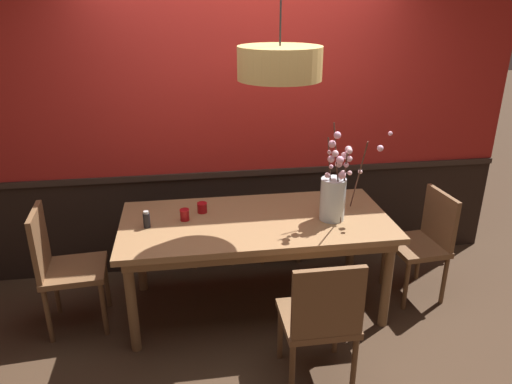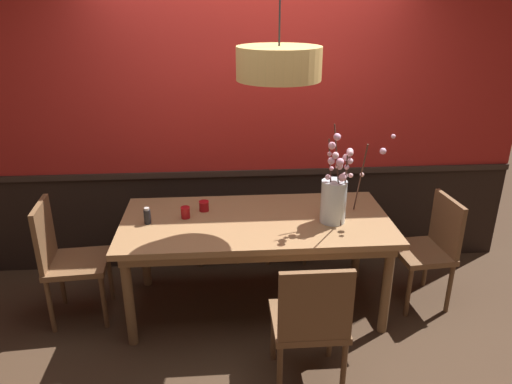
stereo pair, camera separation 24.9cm
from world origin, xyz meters
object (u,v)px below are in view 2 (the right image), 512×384
object	(u,v)px
candle_holder_nearer_edge	(185,212)
chair_far_side_left	(217,204)
chair_near_side_right	(311,319)
pendant_lamp	(279,63)
candle_holder_nearer_center	(204,206)
chair_far_side_right	(286,203)
vase_with_blossoms	(335,197)
chair_head_east_end	(431,245)
condiment_bottle	(147,216)
chair_head_west_end	(65,256)
dining_table	(256,229)

from	to	relation	value
candle_holder_nearer_edge	chair_far_side_left	bearing A→B (deg)	75.12
chair_near_side_right	chair_far_side_left	xyz separation A→B (m)	(-0.56, 1.78, 0.00)
pendant_lamp	candle_holder_nearer_center	bearing A→B (deg)	152.25
chair_far_side_right	vase_with_blossoms	world-z (taller)	vase_with_blossoms
chair_far_side_right	vase_with_blossoms	distance (m)	1.06
chair_near_side_right	candle_holder_nearer_center	xyz separation A→B (m)	(-0.65, 1.07, 0.30)
chair_near_side_right	chair_head_east_end	xyz separation A→B (m)	(1.11, 0.87, -0.01)
chair_near_side_right	candle_holder_nearer_edge	size ratio (longest dim) A/B	10.35
chair_head_east_end	candle_holder_nearer_center	xyz separation A→B (m)	(-1.76, 0.19, 0.31)
chair_far_side_right	pendant_lamp	bearing A→B (deg)	-102.05
condiment_bottle	pendant_lamp	bearing A→B (deg)	-4.94
chair_far_side_left	condiment_bottle	world-z (taller)	chair_far_side_left
chair_near_side_right	chair_far_side_right	size ratio (longest dim) A/B	0.99
chair_near_side_right	condiment_bottle	distance (m)	1.40
condiment_bottle	pendant_lamp	distance (m)	1.43
chair_head_west_end	chair_far_side_left	distance (m)	1.45
chair_head_west_end	candle_holder_nearer_edge	size ratio (longest dim) A/B	10.77
candle_holder_nearer_center	vase_with_blossoms	bearing A→B (deg)	-15.39
chair_head_east_end	pendant_lamp	world-z (taller)	pendant_lamp
candle_holder_nearer_edge	pendant_lamp	size ratio (longest dim) A/B	0.09
candle_holder_nearer_center	candle_holder_nearer_edge	world-z (taller)	candle_holder_nearer_edge
chair_head_west_end	vase_with_blossoms	xyz separation A→B (m)	(1.98, -0.06, 0.43)
chair_far_side_left	vase_with_blossoms	size ratio (longest dim) A/B	1.25
vase_with_blossoms	candle_holder_nearer_edge	xyz separation A→B (m)	(-1.09, 0.14, -0.15)
chair_far_side_left	candle_holder_nearer_center	world-z (taller)	chair_far_side_left
chair_far_side_left	candle_holder_nearer_edge	xyz separation A→B (m)	(-0.22, -0.83, 0.30)
chair_head_west_end	chair_far_side_left	xyz separation A→B (m)	(1.11, 0.92, -0.02)
chair_head_west_end	candle_holder_nearer_center	distance (m)	1.08
chair_far_side_left	candle_holder_nearer_center	bearing A→B (deg)	-96.99
chair_head_west_end	pendant_lamp	world-z (taller)	pendant_lamp
chair_head_east_end	pendant_lamp	distance (m)	1.87
chair_far_side_right	candle_holder_nearer_center	xyz separation A→B (m)	(-0.73, -0.67, 0.29)
chair_head_west_end	chair_far_side_right	distance (m)	1.97
chair_far_side_right	candle_holder_nearer_center	world-z (taller)	chair_far_side_right
chair_head_west_end	candle_holder_nearer_center	bearing A→B (deg)	11.42
chair_near_side_right	candle_holder_nearer_center	size ratio (longest dim) A/B	11.49
candle_holder_nearer_center	pendant_lamp	world-z (taller)	pendant_lamp
chair_near_side_right	vase_with_blossoms	bearing A→B (deg)	69.25
chair_near_side_right	chair_far_side_right	bearing A→B (deg)	87.37
dining_table	chair_far_side_right	size ratio (longest dim) A/B	2.16
dining_table	pendant_lamp	xyz separation A→B (m)	(0.14, -0.09, 1.22)
candle_holder_nearer_edge	chair_near_side_right	bearing A→B (deg)	-50.23
chair_far_side_right	chair_head_east_end	bearing A→B (deg)	-40.03
condiment_bottle	candle_holder_nearer_edge	bearing A→B (deg)	15.87
chair_near_side_right	candle_holder_nearer_center	distance (m)	1.28
candle_holder_nearer_center	chair_far_side_left	bearing A→B (deg)	83.01
dining_table	chair_far_side_right	xyz separation A→B (m)	(0.34, 0.86, -0.17)
chair_far_side_left	condiment_bottle	bearing A→B (deg)	-118.35
condiment_bottle	pendant_lamp	world-z (taller)	pendant_lamp
candle_holder_nearer_edge	vase_with_blossoms	bearing A→B (deg)	-7.43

